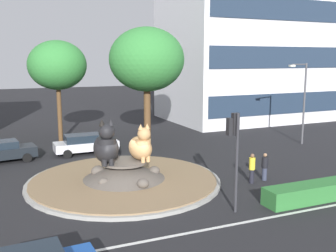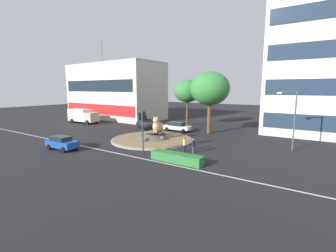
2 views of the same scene
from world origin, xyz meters
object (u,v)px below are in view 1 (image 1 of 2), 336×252
at_px(hatchback_near_shophouse, 85,143).
at_px(office_tower, 249,15).
at_px(pedestrian_yellow_shirt, 252,168).
at_px(cat_statue_calico, 141,146).
at_px(sedan_on_far_lane, 1,151).
at_px(streetlight_arm, 303,98).
at_px(second_tree_near_tower, 147,60).
at_px(traffic_light_mast, 235,140).
at_px(broadleaf_tree_behind_island, 57,65).
at_px(pedestrian_black_shirt, 265,166).
at_px(cat_statue_black, 106,147).

bearing_deg(hatchback_near_shophouse, office_tower, 25.08).
height_order(office_tower, pedestrian_yellow_shirt, office_tower).
bearing_deg(cat_statue_calico, hatchback_near_shophouse, -175.17).
distance_m(sedan_on_far_lane, hatchback_near_shophouse, 5.93).
xyz_separation_m(streetlight_arm, hatchback_near_shophouse, (-17.52, 3.79, -3.20)).
distance_m(second_tree_near_tower, hatchback_near_shophouse, 8.34).
xyz_separation_m(sedan_on_far_lane, hatchback_near_shophouse, (5.92, 0.27, -0.01)).
distance_m(traffic_light_mast, broadleaf_tree_behind_island, 20.67).
height_order(streetlight_arm, pedestrian_black_shirt, streetlight_arm).
relative_size(traffic_light_mast, streetlight_arm, 0.69).
bearing_deg(streetlight_arm, broadleaf_tree_behind_island, -36.06).
xyz_separation_m(cat_statue_black, pedestrian_black_shirt, (8.90, -2.87, -1.39)).
distance_m(streetlight_arm, pedestrian_yellow_shirt, 12.65).
relative_size(cat_statue_calico, pedestrian_yellow_shirt, 1.33).
distance_m(cat_statue_black, office_tower, 30.50).
height_order(cat_statue_calico, hatchback_near_shophouse, cat_statue_calico).
relative_size(cat_statue_black, pedestrian_black_shirt, 1.57).
distance_m(traffic_light_mast, office_tower, 31.66).
bearing_deg(cat_statue_black, cat_statue_calico, 92.76).
relative_size(cat_statue_black, broadleaf_tree_behind_island, 0.30).
distance_m(traffic_light_mast, streetlight_arm, 16.93).
bearing_deg(second_tree_near_tower, cat_statue_calico, -112.02).
bearing_deg(traffic_light_mast, cat_statue_black, 35.78).
distance_m(office_tower, second_tree_near_tower, 19.74).
relative_size(second_tree_near_tower, streetlight_arm, 1.42).
height_order(cat_statue_black, second_tree_near_tower, second_tree_near_tower).
relative_size(second_tree_near_tower, hatchback_near_shophouse, 2.03).
bearing_deg(second_tree_near_tower, hatchback_near_shophouse, -170.80).
height_order(traffic_light_mast, sedan_on_far_lane, traffic_light_mast).
relative_size(cat_statue_calico, sedan_on_far_lane, 0.50).
distance_m(cat_statue_calico, office_tower, 29.22).
xyz_separation_m(traffic_light_mast, sedan_on_far_lane, (-10.15, 13.99, -2.67)).
distance_m(streetlight_arm, sedan_on_far_lane, 23.92).
bearing_deg(pedestrian_black_shirt, office_tower, 99.91).
bearing_deg(pedestrian_black_shirt, sedan_on_far_lane, -174.49).
relative_size(second_tree_near_tower, pedestrian_black_shirt, 5.87).
distance_m(cat_statue_calico, pedestrian_black_shirt, 7.48).
distance_m(traffic_light_mast, second_tree_near_tower, 15.60).
relative_size(streetlight_arm, hatchback_near_shophouse, 1.43).
distance_m(broadleaf_tree_behind_island, pedestrian_black_shirt, 19.82).
bearing_deg(traffic_light_mast, hatchback_near_shophouse, 16.69).
height_order(second_tree_near_tower, pedestrian_yellow_shirt, second_tree_near_tower).
height_order(traffic_light_mast, pedestrian_black_shirt, traffic_light_mast).
relative_size(traffic_light_mast, pedestrian_yellow_shirt, 2.67).
relative_size(broadleaf_tree_behind_island, second_tree_near_tower, 0.90).
bearing_deg(cat_statue_black, pedestrian_yellow_shirt, 76.44).
bearing_deg(pedestrian_yellow_shirt, cat_statue_calico, -105.43).
bearing_deg(hatchback_near_shophouse, sedan_on_far_lane, -178.32).
bearing_deg(second_tree_near_tower, pedestrian_black_shirt, -74.55).
bearing_deg(pedestrian_yellow_shirt, second_tree_near_tower, -158.72).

